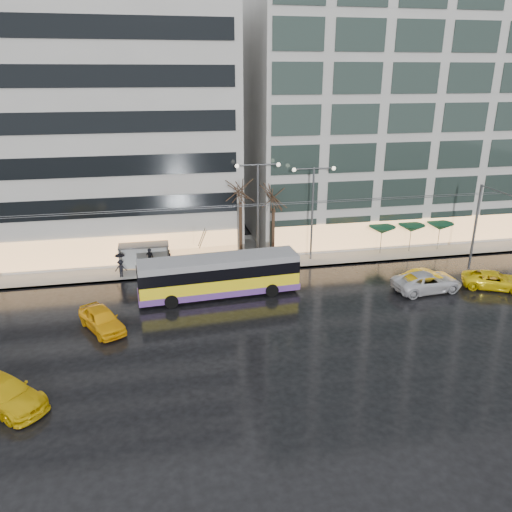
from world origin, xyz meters
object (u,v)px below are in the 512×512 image
object	(u,v)px
bus_shelter	(140,252)
taxi_a	(102,319)
trolleybus	(219,277)
street_lamp_near	(258,200)

from	to	relation	value
bus_shelter	taxi_a	distance (m)	10.28
taxi_a	bus_shelter	bearing A→B (deg)	48.45
trolleybus	bus_shelter	distance (m)	8.54
street_lamp_near	taxi_a	bearing A→B (deg)	-141.84
bus_shelter	taxi_a	world-z (taller)	bus_shelter
trolleybus	bus_shelter	xyz separation A→B (m)	(-6.11, 5.96, 0.41)
trolleybus	taxi_a	bearing A→B (deg)	-154.99
bus_shelter	street_lamp_near	world-z (taller)	street_lamp_near
bus_shelter	taxi_a	bearing A→B (deg)	-103.57
bus_shelter	trolleybus	bearing A→B (deg)	-44.31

